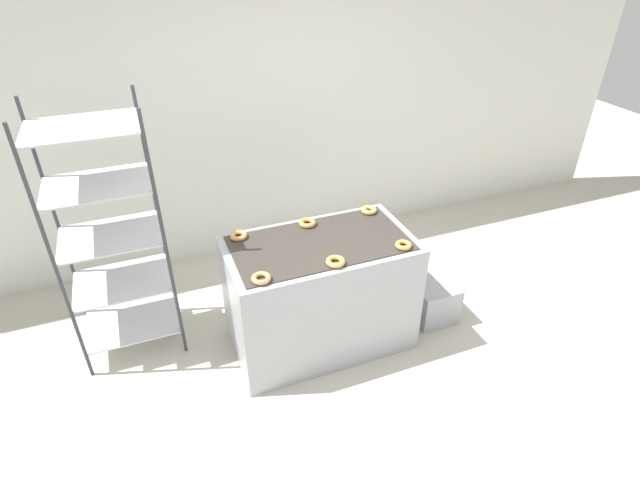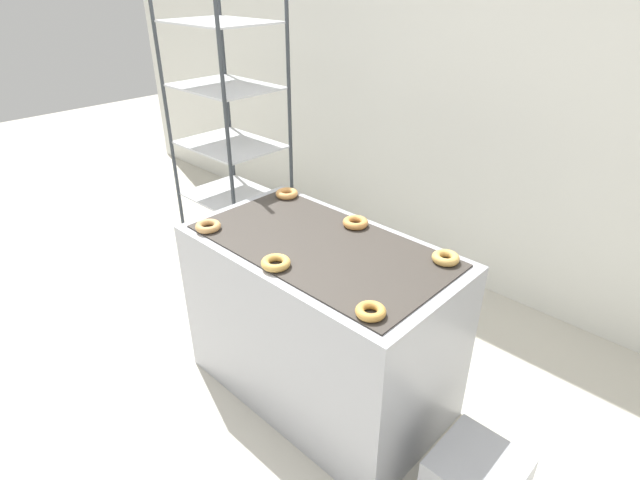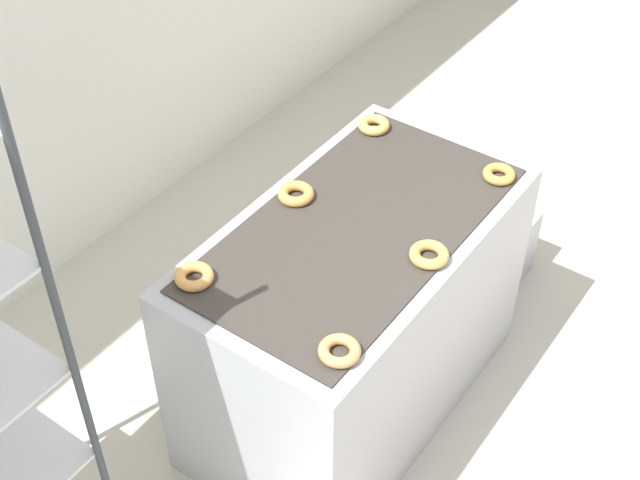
# 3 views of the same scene
# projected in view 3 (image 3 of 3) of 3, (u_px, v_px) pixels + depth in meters

# --- Properties ---
(ground_plane) EXTENTS (14.00, 14.00, 0.00)m
(ground_plane) POSITION_uv_depth(u_px,v_px,m) (490.00, 474.00, 3.24)
(ground_plane) COLOR beige
(fryer_machine) EXTENTS (1.30, 0.72, 0.89)m
(fryer_machine) POSITION_uv_depth(u_px,v_px,m) (354.00, 319.00, 3.21)
(fryer_machine) COLOR #A8AAB2
(fryer_machine) RESTS_ON ground_plane
(glaze_bin) EXTENTS (0.33, 0.33, 0.32)m
(glaze_bin) POSITION_uv_depth(u_px,v_px,m) (487.00, 245.00, 3.92)
(glaze_bin) COLOR #A8AAB2
(glaze_bin) RESTS_ON ground_plane
(donut_near_left) EXTENTS (0.12, 0.12, 0.03)m
(donut_near_left) POSITION_uv_depth(u_px,v_px,m) (339.00, 351.00, 2.49)
(donut_near_left) COLOR tan
(donut_near_left) RESTS_ON fryer_machine
(donut_near_center) EXTENTS (0.13, 0.13, 0.03)m
(donut_near_center) POSITION_uv_depth(u_px,v_px,m) (429.00, 255.00, 2.78)
(donut_near_center) COLOR gold
(donut_near_center) RESTS_ON fryer_machine
(donut_near_right) EXTENTS (0.11, 0.11, 0.03)m
(donut_near_right) POSITION_uv_depth(u_px,v_px,m) (499.00, 174.00, 3.09)
(donut_near_right) COLOR gold
(donut_near_right) RESTS_ON fryer_machine
(donut_far_left) EXTENTS (0.12, 0.12, 0.04)m
(donut_far_left) POSITION_uv_depth(u_px,v_px,m) (194.00, 276.00, 2.71)
(donut_far_left) COLOR #DB9750
(donut_far_left) RESTS_ON fryer_machine
(donut_far_center) EXTENTS (0.12, 0.12, 0.04)m
(donut_far_center) POSITION_uv_depth(u_px,v_px,m) (296.00, 194.00, 3.01)
(donut_far_center) COLOR #DA9249
(donut_far_center) RESTS_ON fryer_machine
(donut_far_right) EXTENTS (0.12, 0.12, 0.04)m
(donut_far_right) POSITION_uv_depth(u_px,v_px,m) (374.00, 125.00, 3.31)
(donut_far_right) COLOR #DBA956
(donut_far_right) RESTS_ON fryer_machine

